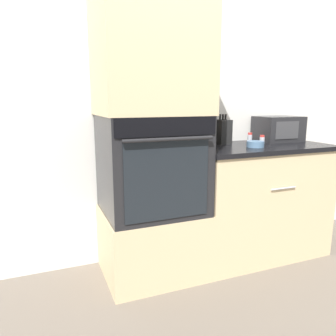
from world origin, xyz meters
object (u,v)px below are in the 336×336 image
knife_block (222,132)px  condiment_jar_mid (262,140)px  condiment_jar_near (208,137)px  microwave (278,129)px  condiment_jar_far (250,137)px  bowl (255,144)px  wall_oven (152,164)px

knife_block → condiment_jar_mid: size_ratio=3.28×
knife_block → condiment_jar_near: bearing=147.0°
microwave → condiment_jar_far: bearing=172.7°
microwave → condiment_jar_mid: (-0.25, -0.11, -0.07)m
bowl → condiment_jar_mid: size_ratio=1.81×
bowl → microwave: bearing=30.2°
wall_oven → microwave: size_ratio=1.82×
bowl → condiment_jar_mid: 0.21m
condiment_jar_mid → knife_block: bearing=153.2°
bowl → condiment_jar_near: 0.41m
microwave → knife_block: knife_block is taller
wall_oven → condiment_jar_far: size_ratio=8.50×
wall_oven → condiment_jar_near: bearing=23.3°
microwave → wall_oven: bearing=-173.0°
condiment_jar_far → knife_block: bearing=-179.8°
condiment_jar_far → wall_oven: bearing=-169.1°
wall_oven → condiment_jar_near: wall_oven is taller
condiment_jar_near → condiment_jar_mid: bearing=-28.5°
bowl → condiment_jar_mid: (0.16, 0.13, 0.01)m
wall_oven → condiment_jar_mid: 0.98m
condiment_jar_near → knife_block: bearing=-33.0°
bowl → wall_oven: bearing=173.6°
bowl → condiment_jar_far: condiment_jar_far is taller
bowl → condiment_jar_mid: bearing=38.4°
wall_oven → condiment_jar_far: wall_oven is taller
knife_block → bowl: knife_block is taller
knife_block → bowl: (0.13, -0.28, -0.08)m
bowl → condiment_jar_near: size_ratio=1.22×
microwave → knife_block: bearing=176.5°
bowl → condiment_jar_far: size_ratio=1.63×
condiment_jar_mid → condiment_jar_far: (-0.01, 0.15, 0.00)m
condiment_jar_near → condiment_jar_far: condiment_jar_near is taller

